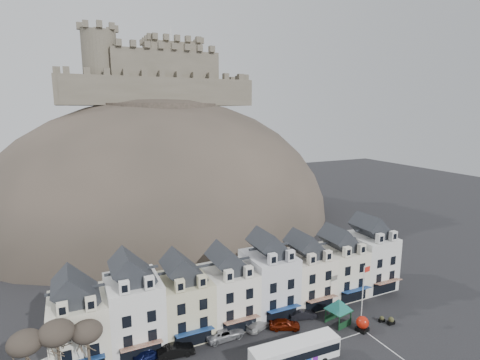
% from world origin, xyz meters
% --- Properties ---
extents(townhouse_terrace, '(54.40, 9.35, 11.80)m').
position_xyz_m(townhouse_terrace, '(0.15, 15.97, 5.30)').
color(townhouse_terrace, white).
rests_on(townhouse_terrace, ground).
extents(castle_hill, '(100.00, 76.00, 68.00)m').
position_xyz_m(castle_hill, '(1.25, 68.95, 0.11)').
color(castle_hill, '#353029').
rests_on(castle_hill, ground).
extents(castle, '(50.20, 22.20, 22.00)m').
position_xyz_m(castle, '(0.51, 75.93, 40.19)').
color(castle, brown).
rests_on(castle, ground).
extents(tree_left_far, '(3.61, 3.61, 8.24)m').
position_xyz_m(tree_left_far, '(-29.00, 10.50, 6.90)').
color(tree_left_far, '#3D3227').
rests_on(tree_left_far, ground).
extents(tree_left_mid, '(3.78, 3.78, 8.64)m').
position_xyz_m(tree_left_mid, '(-26.00, 10.50, 7.24)').
color(tree_left_mid, '#3D3227').
rests_on(tree_left_mid, ground).
extents(tree_left_near, '(3.43, 3.43, 7.84)m').
position_xyz_m(tree_left_near, '(-23.00, 10.50, 6.55)').
color(tree_left_near, '#3D3227').
rests_on(tree_left_near, ground).
extents(bus, '(11.58, 3.07, 3.25)m').
position_xyz_m(bus, '(-0.12, 3.12, 1.79)').
color(bus, '#262628').
rests_on(bus, ground).
extents(bus_shelter, '(6.09, 6.09, 3.93)m').
position_xyz_m(bus_shelter, '(10.74, 8.21, 3.05)').
color(bus_shelter, black).
rests_on(bus_shelter, ground).
extents(red_buoy, '(1.82, 1.82, 2.19)m').
position_xyz_m(red_buoy, '(12.70, 5.33, 1.12)').
color(red_buoy, black).
rests_on(red_buoy, ground).
extents(flagpole, '(1.32, 0.28, 9.15)m').
position_xyz_m(flagpole, '(13.76, 6.64, 5.23)').
color(flagpole, silver).
rests_on(flagpole, ground).
extents(planter_west, '(0.95, 0.64, 0.91)m').
position_xyz_m(planter_west, '(17.00, 5.87, 0.44)').
color(planter_west, black).
rests_on(planter_west, ground).
extents(planter_east, '(1.15, 0.80, 1.14)m').
position_xyz_m(planter_east, '(17.72, 4.80, 0.55)').
color(planter_east, black).
rests_on(planter_east, ground).
extents(car_navy, '(4.41, 2.50, 1.42)m').
position_xyz_m(car_navy, '(-16.00, 12.00, 0.71)').
color(car_navy, '#0C123C').
rests_on(car_navy, ground).
extents(car_black, '(4.91, 2.08, 1.58)m').
position_xyz_m(car_black, '(-12.81, 11.17, 0.79)').
color(car_black, black).
rests_on(car_black, ground).
extents(car_silver, '(5.50, 2.68, 1.54)m').
position_xyz_m(car_silver, '(-5.69, 12.00, 0.77)').
color(car_silver, '#989A9F').
rests_on(car_silver, ground).
extents(car_white, '(4.59, 3.10, 1.24)m').
position_xyz_m(car_white, '(-0.40, 12.00, 0.62)').
color(car_white, '#BBBBBB').
rests_on(car_white, ground).
extents(car_maroon, '(4.77, 3.47, 1.51)m').
position_xyz_m(car_maroon, '(2.91, 10.41, 0.76)').
color(car_maroon, '#541204').
rests_on(car_maroon, ground).
extents(car_charcoal, '(4.49, 2.51, 1.40)m').
position_xyz_m(car_charcoal, '(6.87, 11.59, 0.70)').
color(car_charcoal, black).
rests_on(car_charcoal, ground).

